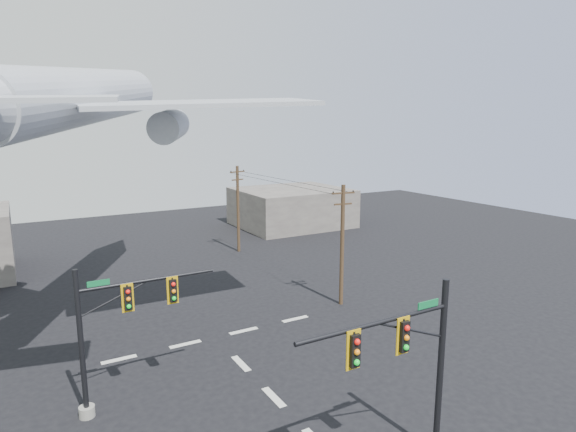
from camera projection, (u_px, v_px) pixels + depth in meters
lane_markings at (262, 385)px, 25.37m from camera, size 14.00×21.20×0.01m
signal_mast_near at (415, 373)px, 18.63m from camera, size 7.24×0.84×7.59m
signal_mast_far at (113, 334)px, 22.55m from camera, size 6.80×0.79×7.21m
utility_pole_a at (342, 243)px, 35.94m from camera, size 1.84×0.41×9.20m
utility_pole_b at (238, 207)px, 51.27m from camera, size 1.85×0.58×9.26m
power_lines at (281, 181)px, 42.91m from camera, size 2.08×18.21×0.03m
airliner at (81, 98)px, 29.58m from camera, size 26.68×29.16×8.18m
building_right at (292, 207)px, 65.20m from camera, size 14.00×12.00×5.00m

